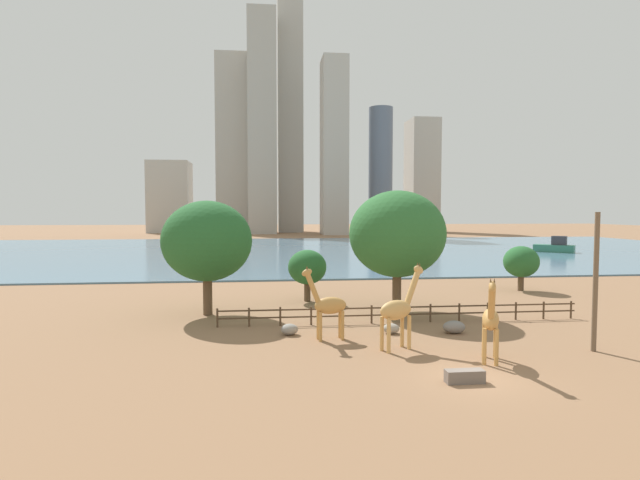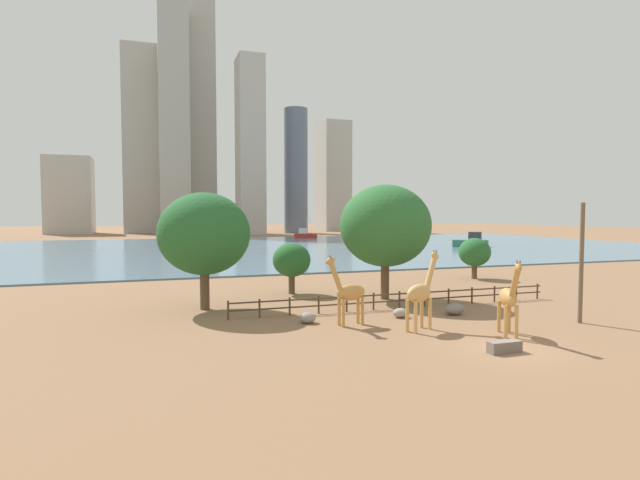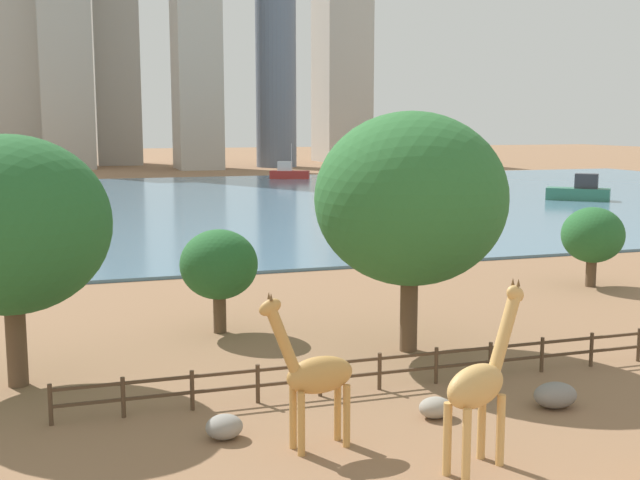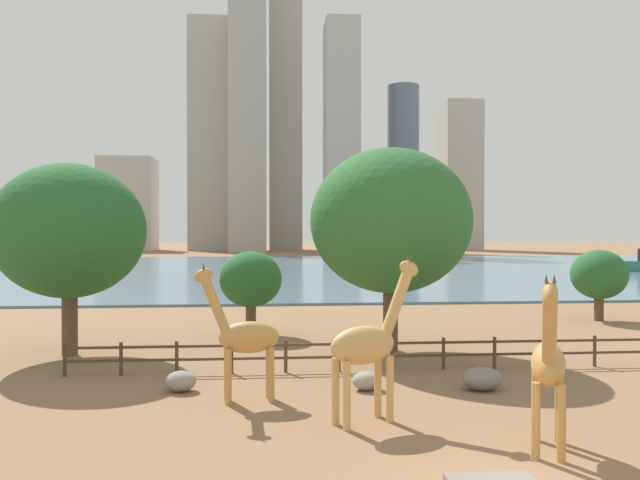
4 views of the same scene
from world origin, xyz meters
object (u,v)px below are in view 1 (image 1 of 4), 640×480
(tree_right_tall, at_px, (521,262))
(boulder_by_pole, at_px, (454,327))
(tree_left_large, at_px, (307,267))
(giraffe_young, at_px, (398,309))
(giraffe_tall, at_px, (328,305))
(utility_pole, at_px, (596,282))
(tree_left_small, at_px, (207,241))
(boulder_small, at_px, (391,329))
(boat_sailboat, at_px, (555,247))
(tree_center_broad, at_px, (397,234))
(boulder_near_fence, at_px, (290,329))
(giraffe_companion, at_px, (491,320))
(boat_ferry, at_px, (383,236))
(feeding_trough, at_px, (465,376))

(tree_right_tall, bearing_deg, boulder_by_pole, -129.42)
(tree_left_large, bearing_deg, giraffe_young, -76.29)
(giraffe_tall, xyz_separation_m, utility_pole, (14.70, -4.13, 1.80))
(utility_pole, distance_m, tree_left_small, 26.19)
(boulder_small, distance_m, tree_left_small, 15.44)
(boat_sailboat, bearing_deg, tree_center_broad, 88.86)
(tree_left_small, bearing_deg, boulder_by_pole, -24.80)
(giraffe_tall, distance_m, boulder_near_fence, 3.27)
(giraffe_companion, xyz_separation_m, tree_left_small, (-16.13, 13.91, 3.41))
(giraffe_young, bearing_deg, tree_left_large, 78.09)
(boat_ferry, bearing_deg, feeding_trough, -79.95)
(tree_left_large, relative_size, tree_right_tall, 1.02)
(giraffe_companion, height_order, boulder_by_pole, giraffe_companion)
(tree_left_small, relative_size, boat_sailboat, 1.25)
(giraffe_companion, relative_size, feeding_trough, 2.60)
(boulder_small, distance_m, feeding_trough, 9.52)
(giraffe_tall, height_order, tree_left_large, giraffe_tall)
(giraffe_tall, xyz_separation_m, feeding_trough, (5.33, -8.36, -1.85))
(boat_ferry, xyz_separation_m, boat_sailboat, (22.29, -45.40, 0.10))
(giraffe_companion, xyz_separation_m, feeding_trough, (-2.57, -2.87, -1.95))
(giraffe_companion, distance_m, tree_left_large, 20.48)
(utility_pole, xyz_separation_m, tree_left_large, (-14.84, 17.47, -0.95))
(tree_left_large, distance_m, boat_sailboat, 67.90)
(tree_left_large, height_order, tree_right_tall, tree_left_large)
(boulder_near_fence, relative_size, tree_center_broad, 0.11)
(boulder_small, bearing_deg, boat_ferry, 76.78)
(giraffe_young, height_order, boulder_near_fence, giraffe_young)
(giraffe_young, height_order, tree_left_small, tree_left_small)
(tree_right_tall, height_order, boat_sailboat, tree_right_tall)
(utility_pole, xyz_separation_m, boulder_near_fence, (-16.99, 5.62, -3.59))
(boulder_by_pole, xyz_separation_m, feeding_trough, (-3.05, -9.11, -0.11))
(boulder_by_pole, relative_size, boat_ferry, 0.22)
(boulder_by_pole, bearing_deg, giraffe_young, -144.47)
(giraffe_young, relative_size, boulder_by_pole, 3.39)
(boulder_small, height_order, boat_ferry, boat_ferry)
(boulder_small, distance_m, boat_ferry, 105.41)
(boulder_near_fence, height_order, boulder_by_pole, boulder_by_pole)
(tree_left_large, height_order, tree_center_broad, tree_center_broad)
(utility_pole, distance_m, tree_left_large, 22.94)
(tree_left_large, distance_m, tree_right_tall, 21.99)
(boulder_near_fence, xyz_separation_m, boulder_by_pole, (10.68, -0.73, 0.05))
(giraffe_companion, bearing_deg, boat_sailboat, 169.94)
(giraffe_tall, relative_size, boat_ferry, 0.69)
(boulder_near_fence, xyz_separation_m, tree_center_broad, (8.85, 6.71, 5.78))
(boulder_small, relative_size, tree_left_small, 0.12)
(giraffe_tall, bearing_deg, giraffe_young, 137.84)
(feeding_trough, bearing_deg, utility_pole, 24.28)
(giraffe_companion, distance_m, utility_pole, 7.13)
(giraffe_companion, bearing_deg, boulder_by_pole, -160.60)
(giraffe_tall, bearing_deg, boulder_small, -173.20)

